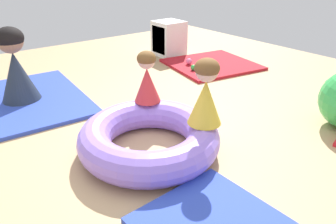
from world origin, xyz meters
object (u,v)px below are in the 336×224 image
(inflatable_cushion, at_px, (149,138))
(play_ball_pink, at_px, (189,61))
(adult_seated, at_px, (15,66))
(play_ball_green, at_px, (193,67))
(child_in_red, at_px, (147,77))
(play_ball_teal, at_px, (22,85))
(storage_cube, at_px, (168,38))
(child_in_yellow, at_px, (206,93))

(inflatable_cushion, relative_size, play_ball_pink, 12.41)
(inflatable_cushion, bearing_deg, play_ball_pink, 130.69)
(adult_seated, distance_m, play_ball_pink, 2.39)
(inflatable_cushion, distance_m, play_ball_green, 2.13)
(child_in_red, bearing_deg, play_ball_teal, 34.36)
(child_in_red, xyz_separation_m, adult_seated, (-1.36, -0.80, -0.07))
(play_ball_teal, bearing_deg, child_in_red, 23.23)
(adult_seated, bearing_deg, storage_cube, 18.13)
(play_ball_teal, bearing_deg, child_in_yellow, 19.67)
(child_in_yellow, relative_size, storage_cube, 0.97)
(adult_seated, distance_m, play_ball_green, 2.30)
(play_ball_teal, bearing_deg, play_ball_green, 71.31)
(play_ball_pink, distance_m, play_ball_green, 0.28)
(play_ball_teal, bearing_deg, inflatable_cushion, 12.77)
(child_in_red, height_order, adult_seated, adult_seated)
(play_ball_green, bearing_deg, adult_seated, -100.73)
(play_ball_green, bearing_deg, inflatable_cushion, -52.04)
(child_in_yellow, xyz_separation_m, child_in_red, (-0.65, -0.11, -0.03))
(child_in_red, xyz_separation_m, play_ball_pink, (-1.18, 1.56, -0.42))
(child_in_red, bearing_deg, adult_seated, 41.75)
(child_in_red, distance_m, play_ball_pink, 2.00)
(child_in_red, relative_size, play_ball_pink, 5.02)
(inflatable_cushion, relative_size, play_ball_green, 14.59)
(play_ball_green, bearing_deg, child_in_yellow, -39.80)
(inflatable_cushion, bearing_deg, play_ball_teal, -167.23)
(play_ball_teal, relative_size, storage_cube, 0.19)
(adult_seated, relative_size, play_ball_teal, 7.69)
(play_ball_pink, bearing_deg, child_in_yellow, -38.38)
(adult_seated, bearing_deg, inflatable_cushion, -66.46)
(play_ball_green, relative_size, storage_cube, 0.14)
(play_ball_green, bearing_deg, storage_cube, 163.47)
(inflatable_cushion, height_order, adult_seated, adult_seated)
(child_in_red, xyz_separation_m, storage_cube, (-1.90, 1.72, -0.23))
(adult_seated, relative_size, storage_cube, 1.45)
(inflatable_cushion, xyz_separation_m, storage_cube, (-2.28, 1.97, 0.14))
(child_in_yellow, relative_size, play_ball_green, 6.70)
(play_ball_pink, bearing_deg, inflatable_cushion, -49.31)
(inflatable_cushion, distance_m, adult_seated, 1.84)
(play_ball_pink, bearing_deg, child_in_red, -52.90)
(child_in_yellow, bearing_deg, adult_seated, -107.97)
(adult_seated, distance_m, storage_cube, 2.58)
(inflatable_cushion, xyz_separation_m, child_in_yellow, (0.27, 0.36, 0.40))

